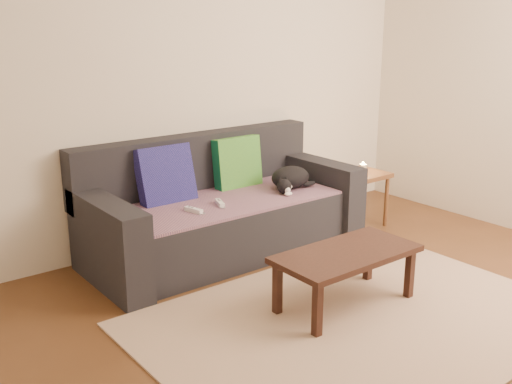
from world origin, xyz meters
TOP-DOWN VIEW (x-y plane):
  - ground at (0.00, 0.00)m, footprint 4.50×4.50m
  - back_wall at (0.00, 2.00)m, footprint 4.50×0.04m
  - sofa at (0.00, 1.57)m, footprint 2.10×0.94m
  - throw_blanket at (0.00, 1.48)m, footprint 1.66×0.74m
  - cushion_navy at (-0.37, 1.74)m, footprint 0.43×0.21m
  - cushion_green at (0.28, 1.74)m, footprint 0.40×0.15m
  - cat at (0.56, 1.42)m, footprint 0.40×0.29m
  - wii_remote_a at (-0.37, 1.37)m, footprint 0.07×0.15m
  - wii_remote_b at (-0.13, 1.39)m, footprint 0.09×0.15m
  - side_table at (1.31, 1.34)m, footprint 0.38×0.38m
  - candle at (1.31, 1.34)m, footprint 0.06×0.06m
  - rug at (0.00, 0.15)m, footprint 2.50×1.80m
  - coffee_table at (0.08, 0.33)m, footprint 0.92×0.46m

SIDE VIEW (x-z plane):
  - ground at x=0.00m, z-range 0.00..0.00m
  - rug at x=0.00m, z-range 0.00..0.01m
  - sofa at x=0.00m, z-range -0.13..0.74m
  - coffee_table at x=0.08m, z-range 0.14..0.50m
  - side_table at x=1.31m, z-range 0.15..0.62m
  - throw_blanket at x=0.00m, z-range 0.42..0.44m
  - wii_remote_a at x=-0.37m, z-range 0.44..0.47m
  - wii_remote_b at x=-0.13m, z-range 0.44..0.47m
  - candle at x=1.31m, z-range 0.46..0.55m
  - cat at x=0.56m, z-range 0.44..0.61m
  - cushion_navy at x=-0.37m, z-range 0.41..0.85m
  - cushion_green at x=0.28m, z-range 0.42..0.84m
  - back_wall at x=0.00m, z-range 0.00..2.60m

